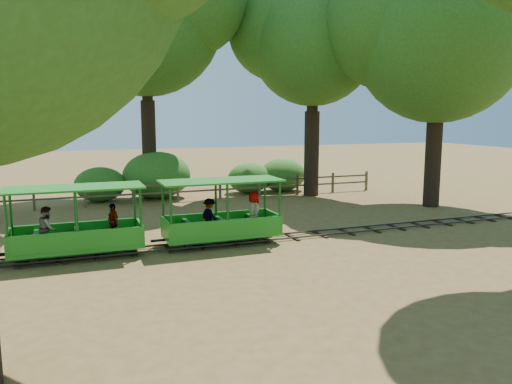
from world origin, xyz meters
name	(u,v)px	position (x,y,z in m)	size (l,w,h in m)	color
ground	(263,240)	(0.00, 0.00, 0.00)	(90.00, 90.00, 0.00)	olive
track	(263,238)	(0.00, 0.00, 0.07)	(22.00, 1.00, 0.10)	#3F3D3A
carriage_front	(76,231)	(-5.51, -0.02, 0.77)	(3.62, 1.48, 1.88)	#1F851D
carriage_rear	(225,219)	(-1.27, -0.02, 0.78)	(3.62, 1.48, 1.88)	#1F851D
oak_nc	(144,10)	(-2.04, 9.60, 8.61)	(8.80, 7.75, 11.77)	#2D2116
oak_ne	(312,35)	(5.47, 7.58, 7.62)	(7.53, 6.63, 10.34)	#2D2116
oak_e	(438,28)	(8.96, 3.10, 7.44)	(8.81, 7.75, 10.60)	#2D2116
fence	(199,188)	(0.00, 8.00, 0.58)	(18.10, 0.10, 1.00)	brown
shrub_west	(100,184)	(-4.29, 9.30, 0.79)	(2.28, 1.75, 1.58)	#2D6B1E
shrub_mid_w	(157,175)	(-1.71, 9.30, 1.11)	(3.19, 2.46, 2.21)	#2D6B1E
shrub_mid_e	(249,178)	(2.93, 9.30, 0.77)	(2.21, 1.70, 1.53)	#2D6B1E
shrub_east	(283,175)	(4.77, 9.30, 0.85)	(2.46, 1.89, 1.70)	#2D6B1E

